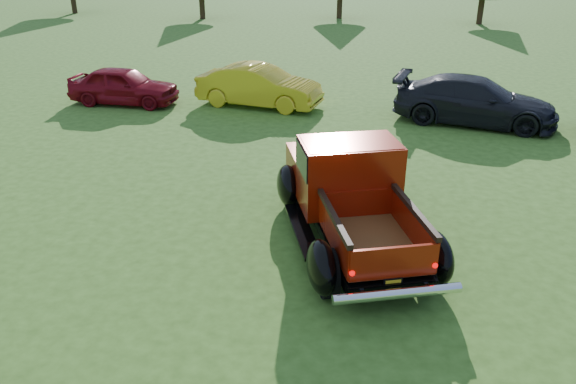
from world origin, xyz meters
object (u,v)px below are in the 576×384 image
(show_car_red, at_px, (124,86))
(show_car_grey, at_px, (475,101))
(pickup_truck, at_px, (348,190))
(show_car_yellow, at_px, (259,86))

(show_car_red, relative_size, show_car_grey, 0.76)
(show_car_red, height_order, show_car_grey, show_car_grey)
(pickup_truck, bearing_deg, show_car_grey, 47.35)
(pickup_truck, distance_m, show_car_yellow, 8.88)
(pickup_truck, bearing_deg, show_car_yellow, 93.80)
(show_car_red, height_order, show_car_yellow, show_car_yellow)
(pickup_truck, bearing_deg, show_car_red, 116.76)
(show_car_red, bearing_deg, show_car_yellow, -82.19)
(show_car_yellow, xyz_separation_m, show_car_grey, (6.71, -0.55, 0.02))
(pickup_truck, height_order, show_car_grey, pickup_truck)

